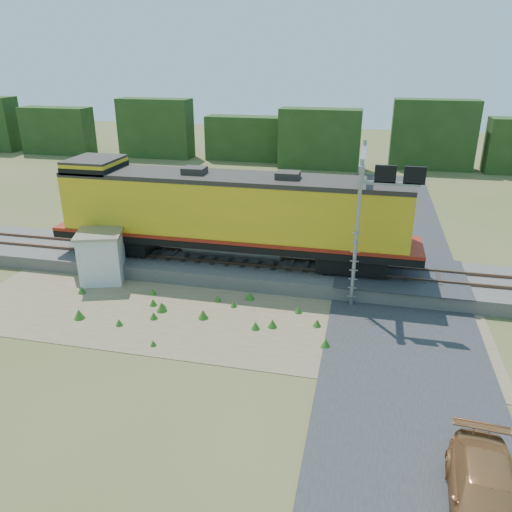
% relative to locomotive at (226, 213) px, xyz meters
% --- Properties ---
extents(ground, '(140.00, 140.00, 0.00)m').
position_rel_locomotive_xyz_m(ground, '(2.92, -6.00, -3.66)').
color(ground, '#475123').
rests_on(ground, ground).
extents(ballast, '(70.00, 5.00, 0.80)m').
position_rel_locomotive_xyz_m(ballast, '(2.92, 0.00, -3.26)').
color(ballast, slate).
rests_on(ballast, ground).
extents(rails, '(70.00, 1.54, 0.16)m').
position_rel_locomotive_xyz_m(rails, '(2.92, 0.00, -2.78)').
color(rails, brown).
rests_on(rails, ballast).
extents(dirt_shoulder, '(26.00, 8.00, 0.03)m').
position_rel_locomotive_xyz_m(dirt_shoulder, '(0.92, -5.50, -3.65)').
color(dirt_shoulder, '#8C7754').
rests_on(dirt_shoulder, ground).
extents(road, '(7.00, 66.00, 0.86)m').
position_rel_locomotive_xyz_m(road, '(9.92, -5.26, -3.58)').
color(road, '#38383A').
rests_on(road, ground).
extents(tree_line_north, '(130.00, 3.00, 6.50)m').
position_rel_locomotive_xyz_m(tree_line_north, '(2.92, 32.00, -0.59)').
color(tree_line_north, '#1B3814').
rests_on(tree_line_north, ground).
extents(weed_clumps, '(15.00, 6.20, 0.56)m').
position_rel_locomotive_xyz_m(weed_clumps, '(-0.58, -5.90, -3.66)').
color(weed_clumps, '#2E641C').
rests_on(weed_clumps, ground).
extents(locomotive, '(21.25, 3.24, 5.48)m').
position_rel_locomotive_xyz_m(locomotive, '(0.00, 0.00, 0.00)').
color(locomotive, black).
rests_on(locomotive, rails).
extents(shed, '(3.12, 3.12, 2.92)m').
position_rel_locomotive_xyz_m(shed, '(-6.60, -2.73, -2.19)').
color(shed, silver).
rests_on(shed, ground).
extents(signal_gantry, '(3.01, 6.20, 7.60)m').
position_rel_locomotive_xyz_m(signal_gantry, '(7.80, -0.68, 2.00)').
color(signal_gantry, gray).
rests_on(signal_gantry, ground).
extents(car, '(2.37, 5.04, 1.42)m').
position_rel_locomotive_xyz_m(car, '(11.64, -14.89, -2.95)').
color(car, '#B37542').
rests_on(car, ground).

